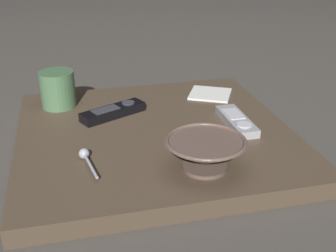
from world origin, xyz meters
TOP-DOWN VIEW (x-y plane):
  - ground_plane at (0.00, 0.00)m, footprint 6.00×6.00m
  - table at (0.00, 0.00)m, footprint 0.62×0.64m
  - cereal_bowl at (-0.20, -0.06)m, footprint 0.16×0.16m
  - coffee_mug at (0.20, 0.22)m, footprint 0.09×0.09m
  - teaspoon at (-0.11, 0.17)m, footprint 0.11×0.03m
  - tv_remote_near at (0.10, 0.09)m, footprint 0.12×0.17m
  - tv_remote_far at (-0.02, -0.20)m, footprint 0.17×0.05m
  - folded_napkin at (0.19, -0.20)m, footprint 0.15×0.15m

SIDE VIEW (x-z plane):
  - ground_plane at x=0.00m, z-range 0.00..0.00m
  - table at x=0.00m, z-range 0.00..0.04m
  - folded_napkin at x=0.19m, z-range 0.04..0.04m
  - tv_remote_far at x=-0.02m, z-range 0.04..0.06m
  - teaspoon at x=-0.11m, z-range 0.04..0.06m
  - tv_remote_near at x=0.10m, z-range 0.04..0.06m
  - cereal_bowl at x=-0.20m, z-range 0.04..0.11m
  - coffee_mug at x=0.20m, z-range 0.04..0.14m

